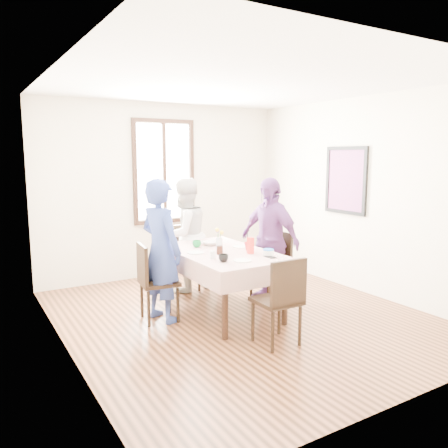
{
  "coord_description": "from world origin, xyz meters",
  "views": [
    {
      "loc": [
        -2.83,
        -4.31,
        1.91
      ],
      "look_at": [
        -0.13,
        0.18,
        1.1
      ],
      "focal_mm": 35.94,
      "sensor_mm": 36.0,
      "label": 1
    }
  ],
  "objects_px": {
    "person_left": "(160,251)",
    "person_right": "(269,240)",
    "chair_left": "(159,282)",
    "chair_far": "(183,258)",
    "dining_table": "(222,282)",
    "chair_right": "(270,267)",
    "chair_near": "(276,300)",
    "person_far": "(183,235)"
  },
  "relations": [
    {
      "from": "person_left",
      "to": "person_right",
      "type": "distance_m",
      "value": 1.48
    },
    {
      "from": "chair_left",
      "to": "chair_far",
      "type": "distance_m",
      "value": 1.2
    },
    {
      "from": "dining_table",
      "to": "chair_left",
      "type": "bearing_deg",
      "value": 169.0
    },
    {
      "from": "chair_right",
      "to": "person_left",
      "type": "xyz_separation_m",
      "value": [
        -1.5,
        0.1,
        0.37
      ]
    },
    {
      "from": "chair_left",
      "to": "person_right",
      "type": "xyz_separation_m",
      "value": [
        1.5,
        -0.1,
        0.36
      ]
    },
    {
      "from": "chair_near",
      "to": "person_far",
      "type": "relative_size",
      "value": 0.57
    },
    {
      "from": "person_far",
      "to": "chair_far",
      "type": "bearing_deg",
      "value": -103.53
    },
    {
      "from": "chair_far",
      "to": "person_far",
      "type": "xyz_separation_m",
      "value": [
        0.0,
        -0.02,
        0.34
      ]
    },
    {
      "from": "person_left",
      "to": "person_far",
      "type": "height_order",
      "value": "person_left"
    },
    {
      "from": "dining_table",
      "to": "person_far",
      "type": "distance_m",
      "value": 1.14
    },
    {
      "from": "chair_left",
      "to": "chair_near",
      "type": "height_order",
      "value": "same"
    },
    {
      "from": "chair_right",
      "to": "chair_left",
      "type": "bearing_deg",
      "value": 81.17
    },
    {
      "from": "chair_near",
      "to": "person_right",
      "type": "bearing_deg",
      "value": 57.43
    },
    {
      "from": "dining_table",
      "to": "person_left",
      "type": "xyz_separation_m",
      "value": [
        -0.74,
        0.15,
        0.45
      ]
    },
    {
      "from": "chair_left",
      "to": "chair_right",
      "type": "xyz_separation_m",
      "value": [
        1.52,
        -0.1,
        0.0
      ]
    },
    {
      "from": "chair_far",
      "to": "dining_table",
      "type": "bearing_deg",
      "value": 91.92
    },
    {
      "from": "dining_table",
      "to": "chair_right",
      "type": "distance_m",
      "value": 0.76
    },
    {
      "from": "chair_far",
      "to": "chair_left",
      "type": "bearing_deg",
      "value": 52.84
    },
    {
      "from": "chair_right",
      "to": "chair_far",
      "type": "bearing_deg",
      "value": 31.19
    },
    {
      "from": "chair_left",
      "to": "person_left",
      "type": "bearing_deg",
      "value": 97.84
    },
    {
      "from": "dining_table",
      "to": "person_left",
      "type": "distance_m",
      "value": 0.88
    },
    {
      "from": "person_right",
      "to": "chair_right",
      "type": "bearing_deg",
      "value": 79.59
    },
    {
      "from": "chair_right",
      "to": "person_left",
      "type": "height_order",
      "value": "person_left"
    },
    {
      "from": "chair_near",
      "to": "person_left",
      "type": "height_order",
      "value": "person_left"
    },
    {
      "from": "person_left",
      "to": "chair_left",
      "type": "bearing_deg",
      "value": 73.31
    },
    {
      "from": "chair_left",
      "to": "chair_far",
      "type": "height_order",
      "value": "same"
    },
    {
      "from": "dining_table",
      "to": "person_right",
      "type": "distance_m",
      "value": 0.86
    },
    {
      "from": "dining_table",
      "to": "chair_left",
      "type": "distance_m",
      "value": 0.78
    },
    {
      "from": "chair_right",
      "to": "chair_near",
      "type": "height_order",
      "value": "same"
    },
    {
      "from": "chair_near",
      "to": "person_far",
      "type": "bearing_deg",
      "value": 90.58
    },
    {
      "from": "chair_left",
      "to": "person_right",
      "type": "relative_size",
      "value": 0.56
    },
    {
      "from": "dining_table",
      "to": "person_far",
      "type": "bearing_deg",
      "value": 90.0
    },
    {
      "from": "chair_far",
      "to": "person_left",
      "type": "height_order",
      "value": "person_left"
    },
    {
      "from": "dining_table",
      "to": "chair_far",
      "type": "distance_m",
      "value": 1.08
    },
    {
      "from": "dining_table",
      "to": "chair_near",
      "type": "bearing_deg",
      "value": -90.0
    },
    {
      "from": "chair_right",
      "to": "person_right",
      "type": "xyz_separation_m",
      "value": [
        -0.02,
        0.0,
        0.36
      ]
    },
    {
      "from": "person_left",
      "to": "dining_table",
      "type": "bearing_deg",
      "value": -117.99
    },
    {
      "from": "person_far",
      "to": "person_right",
      "type": "xyz_separation_m",
      "value": [
        0.74,
        -1.01,
        0.02
      ]
    },
    {
      "from": "chair_right",
      "to": "person_left",
      "type": "relative_size",
      "value": 0.55
    },
    {
      "from": "dining_table",
      "to": "person_far",
      "type": "height_order",
      "value": "person_far"
    },
    {
      "from": "chair_right",
      "to": "person_left",
      "type": "distance_m",
      "value": 1.55
    },
    {
      "from": "chair_right",
      "to": "person_far",
      "type": "bearing_deg",
      "value": 31.72
    }
  ]
}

